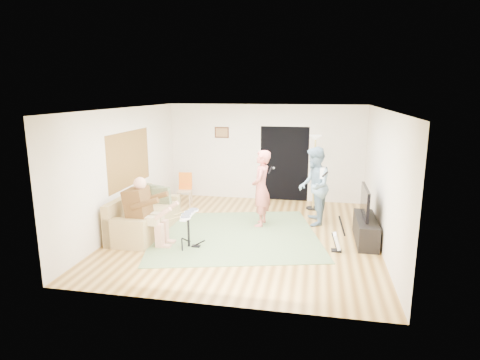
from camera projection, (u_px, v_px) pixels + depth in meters
name	position (u px, v px, depth m)	size (l,w,h in m)	color
floor	(246.00, 234.00, 8.74)	(6.00, 6.00, 0.00)	brown
walls	(246.00, 174.00, 8.45)	(5.50, 6.00, 2.70)	silver
ceiling	(247.00, 109.00, 8.16)	(6.00, 6.00, 0.00)	white
window_blinds	(129.00, 159.00, 9.11)	(2.05, 2.05, 0.00)	olive
doorway	(284.00, 164.00, 11.28)	(2.10, 2.10, 0.00)	black
picture_frame	(222.00, 132.00, 11.43)	(0.42, 0.03, 0.32)	#3F2314
area_rug	(234.00, 235.00, 8.70)	(3.52, 3.22, 0.02)	#5A7346
sofa	(142.00, 219.00, 8.84)	(0.88, 2.13, 0.86)	#A68A53
drummer	(147.00, 219.00, 8.08)	(0.91, 0.51, 1.39)	brown
drum_kit	(189.00, 232.00, 7.97)	(0.40, 0.71, 0.73)	black
singer	(261.00, 189.00, 9.15)	(0.64, 0.42, 1.76)	#D4675C
microphone	(270.00, 170.00, 9.01)	(0.06, 0.06, 0.24)	black
guitarist	(314.00, 186.00, 9.25)	(0.88, 0.69, 1.82)	#7393A9
guitar_held	(324.00, 173.00, 9.14)	(0.12, 0.60, 0.26)	white
guitar_spare	(337.00, 241.00, 7.78)	(0.26, 0.23, 0.73)	black
torchiere_lamp	(315.00, 159.00, 10.35)	(0.35, 0.35, 1.95)	black
dining_chair	(185.00, 194.00, 10.95)	(0.42, 0.44, 0.88)	tan
tv_cabinet	(366.00, 230.00, 8.29)	(0.40, 1.40, 0.50)	black
television	(365.00, 202.00, 8.17)	(0.06, 1.11, 0.60)	black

